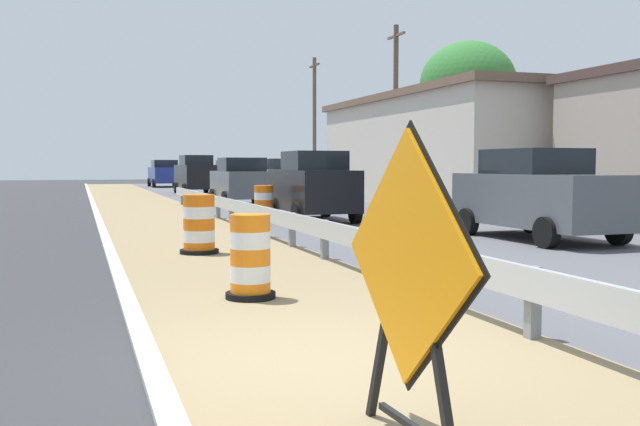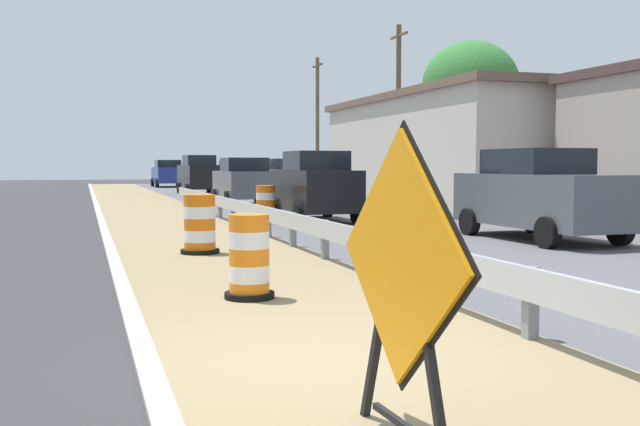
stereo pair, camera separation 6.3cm
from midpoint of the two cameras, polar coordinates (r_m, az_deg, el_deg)
name	(u,v)px [view 2 (the right image)]	position (r m, az deg, el deg)	size (l,w,h in m)	color
ground_plane	(307,362)	(6.26, -0.75, -11.67)	(160.00, 160.00, 0.00)	#333335
median_dirt_strip	(375,356)	(6.46, 4.64, -11.15)	(3.65, 120.00, 0.01)	#8E7A56
curb_near_edge	(150,375)	(6.01, -12.95, -12.38)	(0.20, 120.00, 0.11)	#ADADA8
guardrail_median	(470,271)	(8.07, 11.95, -4.49)	(0.18, 49.61, 0.71)	#ADB2B7
warning_sign_diamond	(401,271)	(4.31, 6.83, -4.53)	(0.14, 1.61, 1.94)	black
traffic_barrel_nearest	(249,261)	(9.08, -5.40, -3.75)	(0.63, 0.63, 1.06)	orange
traffic_barrel_close	(200,227)	(13.80, -9.33, -1.08)	(0.73, 0.73, 1.11)	orange
traffic_barrel_mid	(266,205)	(21.52, -4.22, 0.63)	(0.71, 0.71, 1.07)	orange
car_lead_near_lane	(315,186)	(21.61, -0.35, 2.13)	(1.95, 4.06, 2.08)	black
car_trailing_near_lane	(285,178)	(37.65, -2.72, 2.78)	(2.04, 4.43, 2.00)	silver
car_lead_far_lane	(168,173)	(56.42, -11.90, 3.07)	(2.21, 4.82, 2.05)	navy
car_mid_far_lane	(234,175)	(49.02, -6.79, 2.98)	(2.14, 4.48, 1.97)	silver
car_trailing_far_lane	(199,175)	(42.49, -9.51, 3.01)	(2.11, 4.61, 2.23)	black
car_distant_a	(539,194)	(16.84, 17.02, 1.41)	(2.10, 4.53, 2.03)	#4C5156
car_distant_b	(244,181)	(30.37, -5.99, 2.50)	(2.12, 4.09, 1.97)	#4C5156
roadside_shop_far	(477,149)	(32.84, 12.36, 4.94)	(9.12, 15.37, 4.71)	beige
utility_pole_mid	(398,110)	(34.72, 6.25, 8.10)	(0.24, 1.80, 8.24)	brown
utility_pole_far	(317,122)	(46.80, -0.16, 7.18)	(0.24, 1.80, 8.53)	brown
tree_roadside	(470,85)	(29.67, 11.83, 9.84)	(3.80, 3.80, 6.57)	#4C3D2D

